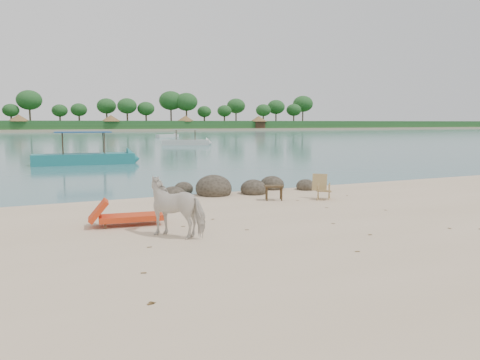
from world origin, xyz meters
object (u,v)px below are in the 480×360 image
at_px(cow, 178,208).
at_px(deck_chair, 324,188).
at_px(lounge_chair, 131,215).
at_px(boat_near, 83,137).
at_px(side_table, 274,194).
at_px(boulders, 230,189).

xyz_separation_m(cow, deck_chair, (5.93, 2.77, -0.25)).
height_order(lounge_chair, deck_chair, deck_chair).
height_order(lounge_chair, boat_near, boat_near).
distance_m(side_table, deck_chair, 1.70).
bearing_deg(deck_chair, boulders, 173.09).
height_order(side_table, deck_chair, deck_chair).
xyz_separation_m(boulders, side_table, (0.75, -1.97, 0.06)).
relative_size(side_table, lounge_chair, 0.31).
bearing_deg(side_table, cow, -120.28).
bearing_deg(deck_chair, boat_near, 147.76).
height_order(boulders, deck_chair, deck_chair).
bearing_deg(lounge_chair, deck_chair, 17.84).
relative_size(cow, side_table, 2.61).
relative_size(side_table, deck_chair, 0.72).
distance_m(boulders, side_table, 2.11).
distance_m(cow, boat_near, 20.94).
relative_size(side_table, boat_near, 0.09).
bearing_deg(boulders, cow, -124.09).
height_order(boulders, cow, cow).
relative_size(boulders, lounge_chair, 3.16).
bearing_deg(deck_chair, lounge_chair, -128.84).
bearing_deg(lounge_chair, boulders, 48.24).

